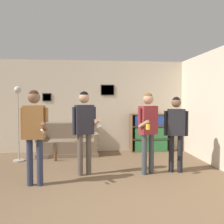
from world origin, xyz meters
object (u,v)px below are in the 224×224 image
person_player_foreground_left (34,127)px  couch (68,144)px  bookshelf (150,133)px  bottle_on_floor (55,156)px  person_spectator_near_bookshelf (176,127)px  floor_lamp (18,114)px  person_watcher_holding_cup (148,124)px  person_player_foreground_center (84,124)px  drinking_cup (144,112)px

person_player_foreground_left → couch: bearing=80.8°
bookshelf → person_player_foreground_left: size_ratio=0.69×
bookshelf → bottle_on_floor: (-2.68, -0.91, -0.45)m
person_player_foreground_left → person_spectator_near_bookshelf: bearing=11.2°
couch → bottle_on_floor: (-0.27, -0.71, -0.18)m
floor_lamp → bottle_on_floor: 1.42m
person_watcher_holding_cup → bottle_on_floor: bearing=147.4°
couch → person_player_foreground_left: person_player_foreground_left is taller
person_player_foreground_center → bottle_on_floor: (-0.74, 1.26, -0.95)m
floor_lamp → person_spectator_near_bookshelf: floor_lamp is taller
floor_lamp → bottle_on_floor: bearing=-4.3°
couch → person_player_foreground_left: bearing=-99.2°
person_player_foreground_left → person_player_foreground_center: (0.88, 0.55, -0.00)m
couch → bottle_on_floor: size_ratio=5.87×
bottle_on_floor → bookshelf: bearing=18.7°
bookshelf → bottle_on_floor: bookshelf is taller
couch → floor_lamp: 1.62m
couch → bottle_on_floor: couch is taller
person_player_foreground_left → person_watcher_holding_cup: size_ratio=1.02×
bottle_on_floor → couch: bearing=69.2°
person_watcher_holding_cup → drinking_cup: bearing=78.9°
couch → person_player_foreground_left: 2.66m
person_player_foreground_center → person_spectator_near_bookshelf: 1.93m
person_spectator_near_bookshelf → floor_lamp: bearing=159.8°
bookshelf → person_spectator_near_bookshelf: (-0.01, -2.16, 0.42)m
person_player_foreground_left → bottle_on_floor: person_player_foreground_left is taller
person_player_foreground_left → floor_lamp: bearing=112.4°
person_spectator_near_bookshelf → couch: bearing=140.8°
person_player_foreground_center → floor_lamp: bearing=141.2°
person_spectator_near_bookshelf → person_player_foreground_left: bearing=-168.8°
couch → bookshelf: size_ratio=1.42×
bookshelf → person_watcher_holding_cup: (-0.62, -2.22, 0.48)m
bottle_on_floor → drinking_cup: 2.86m
person_player_foreground_left → person_watcher_holding_cup: person_player_foreground_left is taller
bookshelf → person_player_foreground_center: person_player_foreground_center is taller
floor_lamp → person_player_foreground_center: floor_lamp is taller
person_spectator_near_bookshelf → bottle_on_floor: 3.07m
bottle_on_floor → drinking_cup: size_ratio=2.40×
person_player_foreground_center → person_spectator_near_bookshelf: size_ratio=1.07×
floor_lamp → bottle_on_floor: floor_lamp is taller
person_player_foreground_center → bottle_on_floor: bearing=120.5°
couch → drinking_cup: 2.40m
floor_lamp → person_spectator_near_bookshelf: bearing=-20.2°
floor_lamp → person_player_foreground_left: bearing=-67.6°
person_player_foreground_center → person_watcher_holding_cup: bearing=-2.4°
bookshelf → person_player_foreground_center: size_ratio=0.69×
drinking_cup → couch: bearing=-174.9°
person_player_foreground_center → person_spectator_near_bookshelf: bearing=0.3°
person_watcher_holding_cup → drinking_cup: size_ratio=14.23×
bookshelf → drinking_cup: (-0.19, 0.00, 0.62)m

